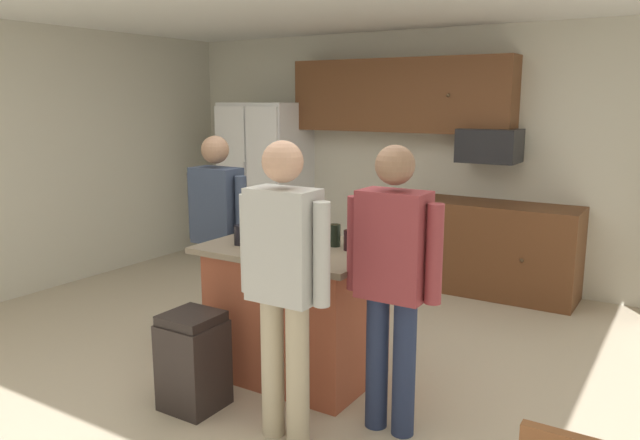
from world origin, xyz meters
name	(u,v)px	position (x,y,z in m)	size (l,w,h in m)	color
floor	(292,367)	(0.00, 0.00, 0.00)	(7.04, 7.04, 0.00)	#B7A88E
back_wall	(441,156)	(0.00, 2.80, 1.30)	(6.40, 0.10, 2.60)	beige
side_wall_left	(12,162)	(-3.20, 0.00, 1.30)	(0.10, 5.60, 2.60)	beige
cabinet_run_upper	(400,95)	(-0.40, 2.60, 1.93)	(2.40, 0.38, 0.75)	brown
cabinet_run_lower	(483,247)	(0.60, 2.48, 0.45)	(1.80, 0.63, 0.90)	brown
refrigerator	(266,182)	(-2.00, 2.38, 0.92)	(0.90, 0.76, 1.85)	white
microwave_over_range	(489,146)	(0.60, 2.50, 1.45)	(0.56, 0.40, 0.32)	black
kitchen_island	(297,310)	(0.10, -0.07, 0.47)	(1.19, 0.88, 0.92)	#9E4C33
person_guest_right	(284,273)	(0.50, -0.79, 0.97)	(0.57, 0.22, 1.68)	tan
person_guest_left	(393,272)	(0.96, -0.40, 0.95)	(0.57, 0.22, 1.65)	#232D4C
person_elder_center	(218,225)	(-0.80, 0.16, 0.93)	(0.57, 0.22, 1.62)	#232D4C
glass_short_whisky	(239,235)	(-0.24, -0.26, 0.99)	(0.07, 0.07, 0.14)	black
glass_pilsner	(348,240)	(0.46, 0.00, 0.99)	(0.06, 0.06, 0.13)	black
mug_blue_stoneware	(307,250)	(0.35, -0.32, 0.98)	(0.13, 0.08, 0.11)	white
mug_ceramic_white	(309,246)	(0.28, -0.20, 0.97)	(0.12, 0.08, 0.09)	white
glass_stout_tall	(247,229)	(-0.32, -0.08, 0.99)	(0.08, 0.08, 0.13)	black
glass_dark_ale	(335,235)	(0.33, 0.05, 1.00)	(0.07, 0.07, 0.15)	black
serving_tray	(288,240)	(0.00, -0.04, 0.95)	(0.44, 0.30, 0.04)	#B7B7BC
trash_bin	(193,361)	(-0.19, -0.79, 0.30)	(0.34, 0.34, 0.61)	black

